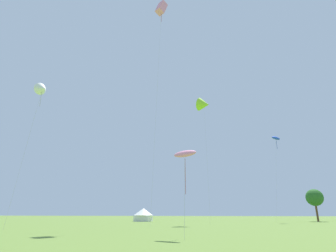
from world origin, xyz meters
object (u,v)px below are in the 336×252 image
at_px(kite_white_delta, 42,89).
at_px(festival_tent_center, 143,214).
at_px(kite_blue_parafoil, 276,138).
at_px(kite_pink_parafoil, 185,154).
at_px(kite_pink_box, 161,8).
at_px(tree_distant_left, 315,198).
at_px(kite_lime_delta, 204,105).

bearing_deg(kite_white_delta, festival_tent_center, 83.92).
bearing_deg(kite_blue_parafoil, kite_white_delta, -134.59).
relative_size(kite_blue_parafoil, festival_tent_center, 4.16).
relative_size(kite_pink_parafoil, kite_pink_box, 0.18).
xyz_separation_m(kite_white_delta, tree_distant_left, (42.65, 42.42, -12.23)).
height_order(kite_pink_parafoil, kite_pink_box, kite_pink_box).
bearing_deg(tree_distant_left, kite_white_delta, -135.15).
distance_m(kite_pink_box, festival_tent_center, 43.93).
distance_m(kite_lime_delta, kite_pink_box, 19.41).
bearing_deg(kite_blue_parafoil, tree_distant_left, 42.34).
xyz_separation_m(kite_white_delta, kite_pink_box, (13.51, 10.46, 19.52)).
bearing_deg(kite_pink_box, tree_distant_left, 47.64).
bearing_deg(kite_pink_box, festival_tent_center, 112.16).
relative_size(festival_tent_center, tree_distant_left, 0.62).
xyz_separation_m(kite_lime_delta, kite_pink_parafoil, (0.26, -27.92, -15.72)).
xyz_separation_m(kite_pink_parafoil, kite_pink_box, (-6.35, 17.01, 30.57)).
height_order(kite_pink_parafoil, tree_distant_left, tree_distant_left).
bearing_deg(festival_tent_center, kite_pink_parafoil, -68.53).
height_order(kite_lime_delta, kite_blue_parafoil, kite_lime_delta).
height_order(kite_blue_parafoil, tree_distant_left, kite_blue_parafoil).
bearing_deg(kite_pink_box, kite_pink_parafoil, -69.52).
xyz_separation_m(kite_white_delta, festival_tent_center, (3.68, 34.59, -15.85)).
bearing_deg(kite_pink_parafoil, kite_lime_delta, 90.53).
relative_size(kite_lime_delta, kite_pink_parafoil, 3.46).
xyz_separation_m(kite_blue_parafoil, tree_distant_left, (8.12, 7.40, -12.80)).
relative_size(kite_lime_delta, tree_distant_left, 3.29).
bearing_deg(kite_pink_parafoil, kite_blue_parafoil, 70.57).
xyz_separation_m(kite_pink_box, tree_distant_left, (29.14, 31.96, -31.75)).
distance_m(kite_pink_parafoil, tree_distant_left, 54.02).
distance_m(kite_white_delta, kite_pink_box, 25.94).
height_order(kite_lime_delta, festival_tent_center, kite_lime_delta).
bearing_deg(tree_distant_left, kite_pink_parafoil, -114.96).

